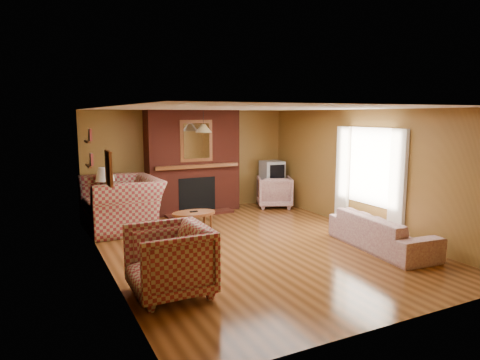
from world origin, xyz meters
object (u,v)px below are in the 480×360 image
plaid_loveseat (122,204)px  table_lamp (105,181)px  plaid_armchair (169,261)px  fireplace (193,162)px  floral_armchair (274,192)px  side_table (107,213)px  tv_stand (272,192)px  coffee_table (194,215)px  floral_sofa (382,232)px  crt_tv (272,170)px

plaid_loveseat → table_lamp: (-0.25, 0.30, 0.43)m
plaid_armchair → table_lamp: bearing=-178.1°
plaid_armchair → fireplace: bearing=155.6°
floral_armchair → side_table: 4.10m
table_lamp → tv_stand: 4.21m
plaid_loveseat → coffee_table: (1.11, -1.16, -0.11)m
floral_armchair → side_table: (-4.09, -0.13, -0.09)m
plaid_loveseat → floral_sofa: size_ratio=0.79×
table_lamp → tv_stand: (4.15, 0.35, -0.62)m
table_lamp → crt_tv: table_lamp is taller
fireplace → table_lamp: (-2.10, -0.53, -0.23)m
fireplace → side_table: fireplace is taller
side_table → table_lamp: (0.00, -0.00, 0.65)m
table_lamp → floral_armchair: bearing=1.8°
plaid_armchair → floral_sofa: 3.86m
plaid_loveseat → floral_armchair: plaid_loveseat is taller
floral_sofa → coffee_table: (-2.64, 2.15, 0.11)m
floral_sofa → side_table: 5.39m
tv_stand → plaid_armchair: bearing=-131.5°
fireplace → side_table: (-2.10, -0.53, -0.88)m
fireplace → tv_stand: bearing=-5.1°
fireplace → plaid_armchair: size_ratio=2.40×
tv_stand → floral_armchair: bearing=-102.2°
plaid_loveseat → table_lamp: table_lamp is taller
fireplace → tv_stand: 2.23m
plaid_loveseat → tv_stand: size_ratio=2.45×
coffee_table → side_table: bearing=133.0°
fireplace → coffee_table: fireplace is taller
coffee_table → tv_stand: (2.79, 1.81, -0.08)m
coffee_table → table_lamp: size_ratio=1.32×
plaid_armchair → side_table: (-0.15, 3.84, -0.16)m
plaid_armchair → floral_armchair: plaid_armchair is taller
floral_sofa → floral_armchair: (0.09, 3.74, 0.09)m
tv_stand → fireplace: bearing=177.0°
plaid_armchair → crt_tv: (4.00, 4.18, 0.44)m
plaid_armchair → table_lamp: (-0.15, 3.84, 0.50)m
coffee_table → crt_tv: crt_tv is taller
plaid_armchair → table_lamp: 3.87m
plaid_armchair → side_table: size_ratio=1.68×
plaid_loveseat → side_table: 0.45m
coffee_table → floral_sofa: bearing=-39.2°
fireplace → plaid_loveseat: (-1.85, -0.84, -0.66)m
plaid_loveseat → floral_sofa: 5.01m
plaid_loveseat → side_table: size_ratio=2.71×
side_table → table_lamp: table_lamp is taller
table_lamp → crt_tv: (4.15, 0.34, -0.06)m
side_table → table_lamp: 0.65m
side_table → plaid_armchair: bearing=-87.8°
floral_armchair → tv_stand: 0.24m
floral_armchair → table_lamp: size_ratio=1.33×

